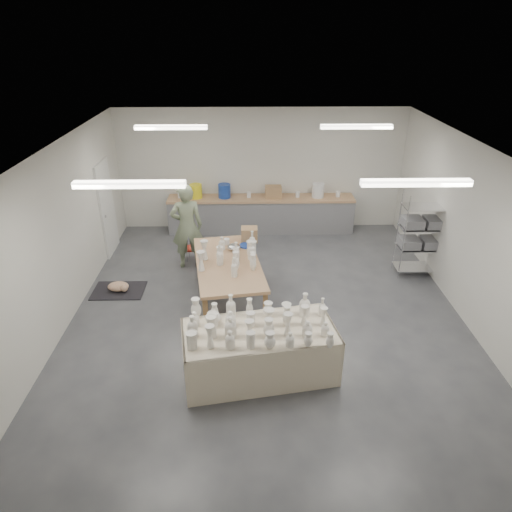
{
  "coord_description": "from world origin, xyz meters",
  "views": [
    {
      "loc": [
        -0.32,
        -7.0,
        4.73
      ],
      "look_at": [
        -0.19,
        0.2,
        1.05
      ],
      "focal_mm": 32.0,
      "sensor_mm": 36.0,
      "label": 1
    }
  ],
  "objects_px": {
    "work_table": "(232,259)",
    "red_stool": "(190,249)",
    "potter": "(187,226)",
    "drying_table": "(259,349)"
  },
  "relations": [
    {
      "from": "work_table",
      "to": "red_stool",
      "type": "xyz_separation_m",
      "value": [
        -0.98,
        1.65,
        -0.6
      ]
    },
    {
      "from": "work_table",
      "to": "drying_table",
      "type": "bearing_deg",
      "value": -86.43
    },
    {
      "from": "drying_table",
      "to": "red_stool",
      "type": "height_order",
      "value": "drying_table"
    },
    {
      "from": "potter",
      "to": "work_table",
      "type": "bearing_deg",
      "value": 113.91
    },
    {
      "from": "drying_table",
      "to": "red_stool",
      "type": "distance_m",
      "value": 4.01
    },
    {
      "from": "work_table",
      "to": "red_stool",
      "type": "bearing_deg",
      "value": 111.99
    },
    {
      "from": "drying_table",
      "to": "work_table",
      "type": "height_order",
      "value": "work_table"
    },
    {
      "from": "work_table",
      "to": "red_stool",
      "type": "height_order",
      "value": "work_table"
    },
    {
      "from": "potter",
      "to": "red_stool",
      "type": "height_order",
      "value": "potter"
    },
    {
      "from": "work_table",
      "to": "red_stool",
      "type": "relative_size",
      "value": 6.92
    }
  ]
}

